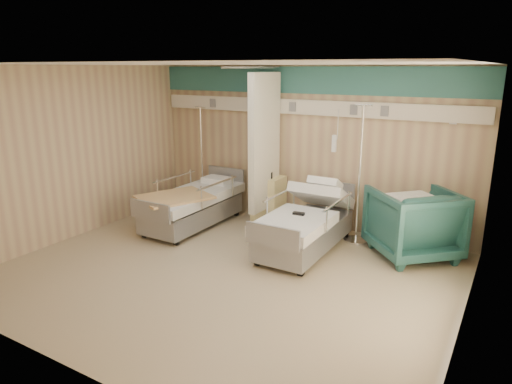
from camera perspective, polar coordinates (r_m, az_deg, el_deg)
ground at (r=6.48m, az=-3.72°, el=-9.95°), size 6.00×5.00×0.00m
room_walls at (r=6.15m, az=-2.92°, el=6.90°), size 6.04×5.04×2.82m
bed_right at (r=7.13m, az=6.17°, el=-4.83°), size 1.00×2.16×0.63m
bed_left at (r=8.23m, az=-7.90°, el=-2.12°), size 1.00×2.16×0.63m
bedside_cabinet at (r=8.35m, az=1.58°, el=-0.92°), size 0.50×0.48×0.85m
visitor_armchair at (r=7.19m, az=19.03°, el=-3.67°), size 1.60×1.61×1.05m
waffle_blanket at (r=7.02m, az=19.25°, el=0.63°), size 0.83×0.83×0.07m
iv_stand_right at (r=7.57m, az=12.52°, el=-2.78°), size 0.40×0.40×2.23m
iv_stand_left at (r=9.19m, az=-6.68°, el=0.44°), size 0.36×0.36×2.04m
call_remote at (r=6.85m, az=5.35°, el=-2.70°), size 0.18×0.09×0.04m
tan_blanket at (r=7.80m, az=-10.17°, el=-0.63°), size 1.28×1.40×0.04m
toiletry_bag at (r=8.16m, az=1.38°, el=2.18°), size 0.24×0.19×0.11m
white_cup at (r=8.33m, az=0.45°, el=2.53°), size 0.12×0.12×0.14m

